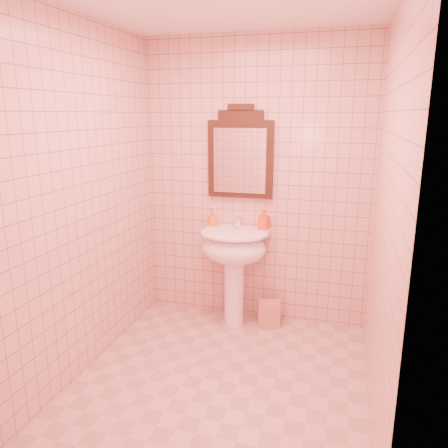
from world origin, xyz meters
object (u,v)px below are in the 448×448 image
(toothbrush_cup, at_px, (213,221))
(soap_dispenser, at_px, (264,219))
(mirror, at_px, (240,155))
(towel, at_px, (269,314))
(pedestal_sink, at_px, (234,254))

(toothbrush_cup, xyz_separation_m, soap_dispenser, (0.47, 0.01, 0.04))
(mirror, height_order, toothbrush_cup, mirror)
(mirror, relative_size, towel, 3.43)
(mirror, xyz_separation_m, toothbrush_cup, (-0.24, -0.05, -0.59))
(mirror, height_order, soap_dispenser, mirror)
(soap_dispenser, relative_size, towel, 0.76)
(pedestal_sink, relative_size, towel, 3.71)
(pedestal_sink, bearing_deg, soap_dispenser, 35.03)
(soap_dispenser, bearing_deg, toothbrush_cup, -163.09)
(soap_dispenser, bearing_deg, pedestal_sink, -129.30)
(pedestal_sink, height_order, toothbrush_cup, toothbrush_cup)
(pedestal_sink, xyz_separation_m, soap_dispenser, (0.23, 0.16, 0.29))
(mirror, bearing_deg, pedestal_sink, -90.00)
(pedestal_sink, xyz_separation_m, towel, (0.31, 0.05, -0.55))
(pedestal_sink, height_order, soap_dispenser, soap_dispenser)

